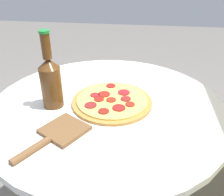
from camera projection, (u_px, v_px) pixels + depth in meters
table at (108, 146)px, 0.98m from camera, size 0.83×0.83×0.71m
pizza at (112, 101)px, 0.88m from camera, size 0.28×0.28×0.02m
beer_bottle at (51, 80)px, 0.82m from camera, size 0.07×0.07×0.26m
pizza_paddle at (56, 135)px, 0.72m from camera, size 0.24×0.18×0.02m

